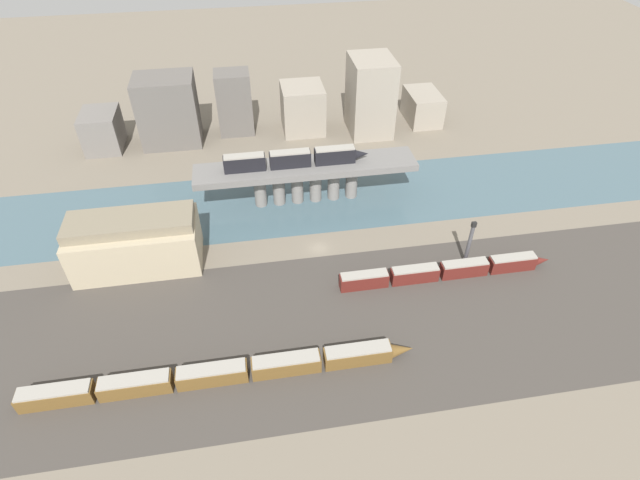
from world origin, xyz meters
name	(u,v)px	position (x,y,z in m)	size (l,w,h in m)	color
ground_plane	(319,248)	(0.00, 0.00, 0.00)	(400.00, 400.00, 0.00)	#756B5B
railbed_yard	(338,327)	(0.00, -24.00, 0.00)	(280.00, 42.00, 0.01)	#423D38
river_water	(307,200)	(0.00, 19.67, 0.00)	(320.00, 28.69, 0.01)	#47606B
bridge	(306,174)	(0.00, 19.67, 8.03)	(56.03, 9.72, 10.80)	slate
train_on_bridge	(294,159)	(-2.82, 19.67, 12.85)	(36.17, 2.79, 4.18)	black
train_yard_near	(221,373)	(-22.74, -32.54, 1.77)	(69.69, 3.08, 3.62)	brown
train_yard_mid	(445,271)	(25.62, -13.85, 1.80)	(47.80, 2.63, 3.67)	#5B1E19
warehouse_building	(136,242)	(-40.41, 1.56, 6.11)	(27.22, 13.41, 12.85)	tan
signal_tower	(469,243)	(32.05, -10.07, 5.74)	(1.00, 0.84, 11.47)	#4C4C51
city_block_far_left	(102,130)	(-56.45, 57.05, 5.66)	(10.39, 13.29, 11.32)	slate
city_block_left	(168,111)	(-36.30, 57.47, 10.26)	(17.34, 13.14, 20.52)	#605B56
city_block_center	(234,103)	(-16.58, 60.87, 9.69)	(10.59, 8.82, 19.38)	#605B56
city_block_right	(303,108)	(4.43, 58.67, 7.26)	(12.90, 13.44, 14.51)	gray
city_block_far_right	(370,96)	(25.04, 54.55, 11.68)	(12.75, 15.64, 23.36)	gray
city_block_tall	(422,107)	(44.08, 58.67, 4.78)	(10.00, 15.23, 9.57)	gray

